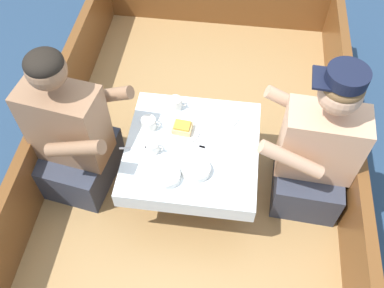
{
  "coord_description": "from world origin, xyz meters",
  "views": [
    {
      "loc": [
        0.17,
        -1.46,
        2.55
      ],
      "look_at": [
        0.0,
        -0.13,
        0.74
      ],
      "focal_mm": 40.0,
      "sensor_mm": 36.0,
      "label": 1
    }
  ],
  "objects_px": {
    "sandwich": "(182,128)",
    "coffee_cup_center": "(175,103)",
    "person_port": "(72,137)",
    "coffee_cup_starboard": "(153,148)",
    "coffee_cup_port": "(149,123)",
    "person_starboard": "(316,152)"
  },
  "relations": [
    {
      "from": "person_starboard",
      "to": "sandwich",
      "type": "height_order",
      "value": "person_starboard"
    },
    {
      "from": "sandwich",
      "to": "coffee_cup_starboard",
      "type": "height_order",
      "value": "coffee_cup_starboard"
    },
    {
      "from": "coffee_cup_port",
      "to": "person_starboard",
      "type": "bearing_deg",
      "value": -2.86
    },
    {
      "from": "coffee_cup_starboard",
      "to": "sandwich",
      "type": "bearing_deg",
      "value": 48.61
    },
    {
      "from": "coffee_cup_port",
      "to": "coffee_cup_starboard",
      "type": "relative_size",
      "value": 1.18
    },
    {
      "from": "sandwich",
      "to": "coffee_cup_center",
      "type": "xyz_separation_m",
      "value": [
        -0.06,
        0.17,
        0.0
      ]
    },
    {
      "from": "coffee_cup_port",
      "to": "sandwich",
      "type": "bearing_deg",
      "value": -1.16
    },
    {
      "from": "person_port",
      "to": "coffee_cup_port",
      "type": "xyz_separation_m",
      "value": [
        0.4,
        0.12,
        0.04
      ]
    },
    {
      "from": "person_port",
      "to": "person_starboard",
      "type": "distance_m",
      "value": 1.31
    },
    {
      "from": "person_port",
      "to": "coffee_cup_starboard",
      "type": "relative_size",
      "value": 10.72
    },
    {
      "from": "coffee_cup_port",
      "to": "coffee_cup_center",
      "type": "relative_size",
      "value": 1.06
    },
    {
      "from": "coffee_cup_port",
      "to": "person_port",
      "type": "bearing_deg",
      "value": -164.09
    },
    {
      "from": "person_starboard",
      "to": "coffee_cup_port",
      "type": "height_order",
      "value": "person_starboard"
    },
    {
      "from": "person_starboard",
      "to": "coffee_cup_center",
      "type": "bearing_deg",
      "value": -11.63
    },
    {
      "from": "person_starboard",
      "to": "coffee_cup_center",
      "type": "relative_size",
      "value": 9.62
    },
    {
      "from": "person_port",
      "to": "coffee_cup_starboard",
      "type": "xyz_separation_m",
      "value": [
        0.45,
        -0.04,
        0.04
      ]
    },
    {
      "from": "person_port",
      "to": "person_starboard",
      "type": "relative_size",
      "value": 1.01
    },
    {
      "from": "coffee_cup_port",
      "to": "coffee_cup_starboard",
      "type": "bearing_deg",
      "value": -72.3
    },
    {
      "from": "coffee_cup_center",
      "to": "person_starboard",
      "type": "bearing_deg",
      "value": -14.85
    },
    {
      "from": "person_port",
      "to": "sandwich",
      "type": "relative_size",
      "value": 8.95
    },
    {
      "from": "person_port",
      "to": "coffee_cup_center",
      "type": "bearing_deg",
      "value": 36.9
    },
    {
      "from": "sandwich",
      "to": "coffee_cup_center",
      "type": "bearing_deg",
      "value": 110.78
    }
  ]
}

